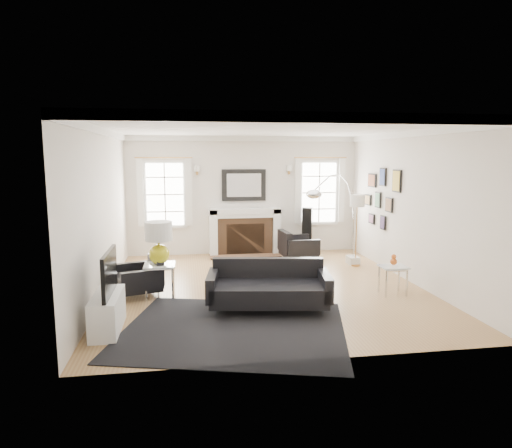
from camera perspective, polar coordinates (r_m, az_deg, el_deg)
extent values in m
plane|color=olive|center=(8.27, 1.14, -7.89)|extent=(6.00, 6.00, 0.00)
cube|color=silver|center=(10.94, -1.55, 3.59)|extent=(5.50, 0.04, 2.80)
cube|color=silver|center=(5.09, 7.02, -2.10)|extent=(5.50, 0.04, 2.80)
cube|color=silver|center=(7.99, -18.65, 1.34)|extent=(0.04, 6.00, 2.80)
cube|color=silver|center=(8.89, 18.92, 2.01)|extent=(0.04, 6.00, 2.80)
cube|color=white|center=(7.95, 1.20, 11.86)|extent=(5.50, 6.00, 0.02)
cube|color=white|center=(7.95, 1.20, 11.43)|extent=(5.50, 6.00, 0.12)
cube|color=white|center=(10.78, -5.36, -1.07)|extent=(0.18, 0.38, 1.10)
cube|color=white|center=(10.97, 2.49, -0.88)|extent=(0.18, 0.38, 1.10)
cube|color=white|center=(10.78, -1.41, 1.65)|extent=(1.70, 0.38, 0.12)
cube|color=white|center=(10.79, -1.41, 1.12)|extent=(1.50, 0.34, 0.10)
cube|color=brown|center=(10.89, -1.41, -1.48)|extent=(1.30, 0.30, 0.90)
cube|color=black|center=(10.80, -1.34, -1.93)|extent=(0.90, 0.10, 0.76)
cube|color=brown|center=(10.71, -1.22, -3.99)|extent=(1.70, 0.50, 0.04)
cube|color=black|center=(10.89, -1.53, 4.88)|extent=(1.05, 0.06, 0.75)
cube|color=white|center=(10.85, -1.51, 4.87)|extent=(0.82, 0.02, 0.55)
cube|color=white|center=(10.83, -11.31, 3.64)|extent=(1.00, 0.05, 1.60)
cube|color=white|center=(10.80, -11.31, 3.63)|extent=(0.84, 0.02, 1.44)
cube|color=white|center=(10.77, -14.27, 3.79)|extent=(0.14, 0.05, 1.55)
cube|color=white|center=(10.72, -8.39, 3.94)|extent=(0.14, 0.05, 1.55)
cube|color=white|center=(11.29, 7.84, 3.92)|extent=(1.00, 0.05, 1.60)
cube|color=white|center=(11.26, 7.88, 3.91)|extent=(0.84, 0.02, 1.44)
cube|color=white|center=(11.05, 5.25, 4.12)|extent=(0.14, 0.05, 1.55)
cube|color=white|center=(11.36, 10.65, 4.13)|extent=(0.14, 0.05, 1.55)
cube|color=black|center=(9.37, 17.19, 5.16)|extent=(0.03, 0.34, 0.44)
cube|color=gold|center=(9.36, 17.09, 5.16)|extent=(0.01, 0.29, 0.39)
cube|color=black|center=(9.96, 15.57, 5.69)|extent=(0.03, 0.28, 0.38)
cube|color=#304286|center=(9.95, 15.47, 5.69)|extent=(0.01, 0.23, 0.33)
cube|color=black|center=(10.47, 14.31, 5.30)|extent=(0.03, 0.40, 0.30)
cube|color=brown|center=(10.46, 14.22, 5.31)|extent=(0.01, 0.35, 0.25)
cube|color=black|center=(9.68, 16.29, 2.32)|extent=(0.03, 0.30, 0.30)
cube|color=brown|center=(9.67, 16.19, 2.32)|extent=(0.01, 0.25, 0.25)
cube|color=black|center=(10.17, 15.00, 2.94)|extent=(0.03, 0.26, 0.34)
cube|color=#548C62|center=(10.17, 14.90, 2.94)|extent=(0.01, 0.21, 0.29)
cube|color=black|center=(10.68, 13.80, 2.96)|extent=(0.03, 0.32, 0.24)
cube|color=#A47E46|center=(10.67, 13.71, 2.96)|extent=(0.01, 0.27, 0.19)
cube|color=black|center=(9.95, 15.59, 0.19)|extent=(0.03, 0.24, 0.30)
cube|color=#412C58|center=(9.95, 15.50, 0.18)|extent=(0.01, 0.19, 0.25)
cube|color=black|center=(10.50, 14.25, 0.65)|extent=(0.03, 0.28, 0.22)
cube|color=#824C6A|center=(10.49, 14.16, 0.65)|extent=(0.01, 0.23, 0.17)
cube|color=white|center=(6.55, -18.08, -10.47)|extent=(0.35, 1.00, 0.50)
cube|color=black|center=(6.39, -17.86, -5.80)|extent=(0.05, 1.00, 0.58)
cube|color=black|center=(6.35, -2.77, -13.02)|extent=(3.49, 3.14, 0.01)
cube|color=black|center=(7.02, 1.59, -8.57)|extent=(1.86, 1.08, 0.29)
cube|color=black|center=(7.32, 1.50, -6.12)|extent=(1.75, 0.39, 0.49)
cube|color=black|center=(7.01, -5.49, -7.63)|extent=(0.26, 0.84, 0.37)
cube|color=black|center=(7.07, 8.62, -7.56)|extent=(0.26, 0.84, 0.37)
cube|color=black|center=(7.97, -14.53, -7.01)|extent=(0.86, 0.86, 0.26)
cube|color=black|center=(7.99, -12.42, -5.51)|extent=(0.32, 0.69, 0.43)
cube|color=black|center=(8.27, -15.07, -5.74)|extent=(0.68, 0.31, 0.32)
cube|color=black|center=(7.62, -14.01, -6.90)|extent=(0.68, 0.31, 0.32)
cube|color=black|center=(10.31, 5.33, -3.19)|extent=(0.78, 0.78, 0.27)
cube|color=black|center=(10.17, 3.61, -2.18)|extent=(0.19, 0.73, 0.45)
cube|color=black|center=(9.95, 6.01, -2.98)|extent=(0.73, 0.17, 0.34)
cube|color=black|center=(10.62, 4.71, -2.23)|extent=(0.73, 0.17, 0.34)
cube|color=silver|center=(7.64, -2.12, -6.51)|extent=(0.83, 0.83, 0.02)
cylinder|color=silver|center=(7.30, -4.71, -8.67)|extent=(0.04, 0.04, 0.37)
cylinder|color=silver|center=(7.38, 1.13, -8.43)|extent=(0.04, 0.04, 0.37)
cylinder|color=silver|center=(8.01, -5.10, -7.11)|extent=(0.04, 0.04, 0.37)
cylinder|color=silver|center=(8.09, 0.21, -6.92)|extent=(0.04, 0.04, 0.37)
cube|color=silver|center=(7.76, -11.96, -5.01)|extent=(0.50, 0.50, 0.02)
cylinder|color=silver|center=(7.64, -13.59, -7.36)|extent=(0.04, 0.04, 0.56)
cylinder|color=silver|center=(7.61, -10.38, -7.31)|extent=(0.04, 0.04, 0.56)
cylinder|color=silver|center=(8.04, -13.34, -6.54)|extent=(0.04, 0.04, 0.56)
cylinder|color=silver|center=(8.02, -10.30, -6.49)|extent=(0.04, 0.04, 0.56)
cube|color=silver|center=(8.08, 16.79, -5.14)|extent=(0.45, 0.37, 0.02)
cylinder|color=silver|center=(7.93, 15.98, -7.11)|extent=(0.04, 0.04, 0.49)
cylinder|color=silver|center=(8.09, 18.35, -6.91)|extent=(0.04, 0.04, 0.49)
cylinder|color=silver|center=(8.19, 15.11, -6.58)|extent=(0.04, 0.04, 0.49)
cylinder|color=silver|center=(8.34, 17.43, -6.40)|extent=(0.04, 0.04, 0.49)
sphere|color=gold|center=(7.72, -12.00, -3.73)|extent=(0.33, 0.33, 0.33)
cylinder|color=gold|center=(7.69, -12.04, -2.51)|extent=(0.04, 0.04, 0.13)
cylinder|color=white|center=(7.65, -12.09, -0.87)|extent=(0.45, 0.45, 0.31)
sphere|color=#C75619|center=(8.06, 16.82, -4.53)|extent=(0.12, 0.12, 0.12)
sphere|color=#C75619|center=(8.04, 16.84, -3.94)|extent=(0.08, 0.08, 0.08)
cube|color=white|center=(10.19, 12.01, -4.44)|extent=(0.21, 0.34, 0.17)
ellipsoid|color=silver|center=(8.61, 7.27, 3.71)|extent=(0.29, 0.29, 0.17)
cylinder|color=#C18A43|center=(10.07, 12.30, -5.03)|extent=(0.19, 0.19, 0.03)
cylinder|color=#C18A43|center=(9.94, 12.42, -1.30)|extent=(0.02, 0.02, 1.36)
cylinder|color=white|center=(9.84, 12.56, 2.87)|extent=(0.31, 0.31, 0.25)
cube|color=black|center=(10.99, 6.39, -0.85)|extent=(0.29, 0.29, 1.12)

